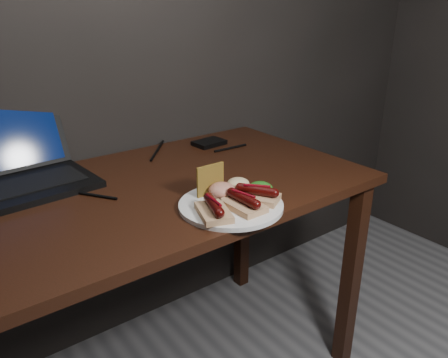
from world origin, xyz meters
name	(u,v)px	position (x,y,z in m)	size (l,w,h in m)	color
desk	(135,220)	(0.00, 1.38, 0.66)	(1.40, 0.70, 0.75)	#36160D
laptop	(15,167)	(-0.24, 1.63, 0.80)	(0.40, 0.36, 0.25)	black
hard_drive	(209,143)	(0.43, 1.61, 0.76)	(0.11, 0.08, 0.02)	black
desk_cables	(108,174)	(-0.01, 1.54, 0.75)	(1.08, 0.39, 0.01)	black
plate	(231,205)	(0.16, 1.13, 0.76)	(0.27, 0.27, 0.01)	white
bread_sausage_left	(214,209)	(0.09, 1.10, 0.78)	(0.10, 0.13, 0.04)	#DAAC80
bread_sausage_center	(243,202)	(0.17, 1.09, 0.78)	(0.07, 0.12, 0.04)	#DAAC80
bread_sausage_right	(257,194)	(0.23, 1.11, 0.78)	(0.12, 0.13, 0.04)	#DAAC80
crispbread	(210,180)	(0.15, 1.21, 0.80)	(0.09, 0.01, 0.09)	#B08930
salad_greens	(260,189)	(0.25, 1.12, 0.78)	(0.07, 0.07, 0.04)	#1A4F0F
salsa_mound	(222,190)	(0.17, 1.18, 0.78)	(0.07, 0.07, 0.04)	#A31018
coleslaw_mound	(238,184)	(0.23, 1.19, 0.78)	(0.06, 0.06, 0.04)	white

